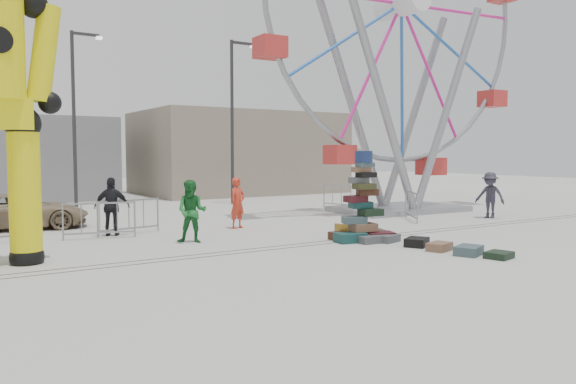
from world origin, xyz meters
TOP-DOWN VIEW (x-y plane):
  - ground at (0.00, 0.00)m, footprint 90.00×90.00m
  - track_line_near at (0.00, 0.60)m, footprint 40.00×0.04m
  - track_line_far at (0.00, 1.00)m, footprint 40.00×0.04m
  - building_right at (7.00, 20.00)m, footprint 12.00×8.00m
  - building_left at (-6.00, 22.00)m, footprint 10.00×8.00m
  - lamp_post_right at (3.09, 13.00)m, footprint 1.41×0.25m
  - lamp_post_left at (-3.91, 15.00)m, footprint 1.41×0.25m
  - suitcase_tower at (0.80, 0.55)m, footprint 1.94×1.62m
  - ferris_wheel at (7.39, 5.91)m, footprint 13.41×3.50m
  - steamer_trunk at (0.95, 1.26)m, footprint 1.02×0.79m
  - row_case_0 at (1.07, 0.85)m, footprint 0.87×0.73m
  - row_case_1 at (1.21, -0.05)m, footprint 0.83×0.71m
  - row_case_2 at (1.36, -1.06)m, footprint 0.87×0.81m
  - row_case_3 at (1.36, -1.86)m, footprint 0.80×0.65m
  - row_case_4 at (1.49, -2.68)m, footprint 0.89×0.79m
  - row_case_5 at (1.75, -3.36)m, footprint 0.73×0.66m
  - barricade_dummy_b at (-5.49, 4.92)m, footprint 1.97×0.54m
  - barricade_dummy_c at (-4.47, 5.41)m, footprint 1.99×0.43m
  - barricade_wheel_front at (5.49, 3.27)m, footprint 1.17×1.73m
  - barricade_wheel_back at (6.12, 8.28)m, footprint 0.65×1.95m
  - pedestrian_red at (-1.00, 4.80)m, footprint 0.72×0.59m
  - pedestrian_green at (-3.48, 2.81)m, footprint 1.09×1.04m
  - pedestrian_black at (-5.00, 5.36)m, footprint 1.13×0.83m
  - pedestrian_grey at (8.56, 2.15)m, footprint 0.93×1.28m
  - parked_suv at (-7.13, 8.53)m, footprint 4.46×2.57m

SIDE VIEW (x-z plane):
  - ground at x=0.00m, z-range 0.00..0.00m
  - track_line_near at x=0.00m, z-range 0.00..0.01m
  - track_line_far at x=0.00m, z-range 0.00..0.01m
  - row_case_5 at x=1.75m, z-range 0.00..0.16m
  - row_case_1 at x=1.21m, z-range 0.00..0.21m
  - row_case_0 at x=1.07m, z-range 0.00..0.21m
  - row_case_3 at x=1.36m, z-range 0.00..0.22m
  - row_case_4 at x=1.49m, z-range 0.00..0.23m
  - row_case_2 at x=1.36m, z-range 0.00..0.24m
  - steamer_trunk at x=0.95m, z-range 0.00..0.42m
  - barricade_dummy_b at x=-5.49m, z-range 0.00..1.10m
  - barricade_dummy_c at x=-4.47m, z-range 0.00..1.10m
  - barricade_wheel_front at x=5.49m, z-range 0.00..1.10m
  - barricade_wheel_back at x=6.12m, z-range 0.00..1.10m
  - parked_suv at x=-7.13m, z-range 0.00..1.17m
  - suitcase_tower at x=0.80m, z-range -0.57..2.01m
  - pedestrian_red at x=-1.00m, z-range 0.00..1.70m
  - pedestrian_green at x=-3.48m, z-range 0.00..1.76m
  - pedestrian_grey at x=8.56m, z-range 0.00..1.78m
  - pedestrian_black at x=-5.00m, z-range 0.00..1.78m
  - building_left at x=-6.00m, z-range 0.00..4.40m
  - building_right at x=7.00m, z-range 0.00..5.00m
  - lamp_post_right at x=3.09m, z-range 0.48..8.48m
  - lamp_post_left at x=-3.91m, z-range 0.48..8.48m
  - ferris_wheel at x=7.39m, z-range -0.12..15.44m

